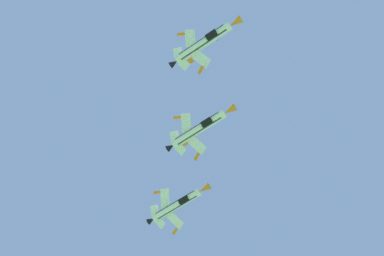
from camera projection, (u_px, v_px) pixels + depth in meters
The scene contains 3 objects.
fighter_jet_left_wing at pixel (205, 43), 84.90m from camera, with size 10.39×14.18×7.19m.
fighter_jet_right_wing at pixel (200, 129), 88.18m from camera, with size 10.50×14.18×6.91m.
fighter_jet_left_outer at pixel (178, 205), 97.04m from camera, with size 10.68×14.18×6.41m.
Camera 1 is at (-0.98, 1.80, 1.91)m, focal length 42.19 mm.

